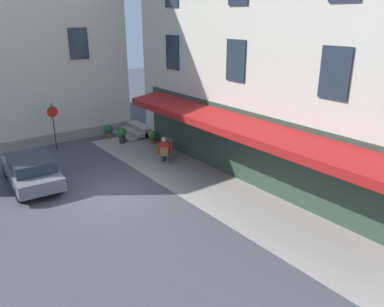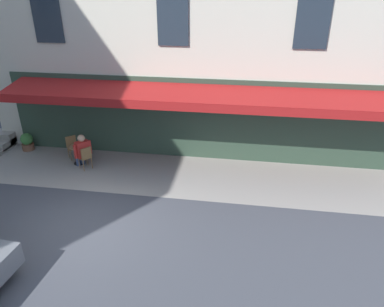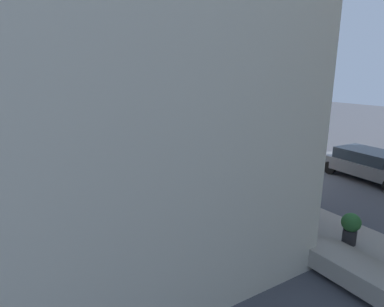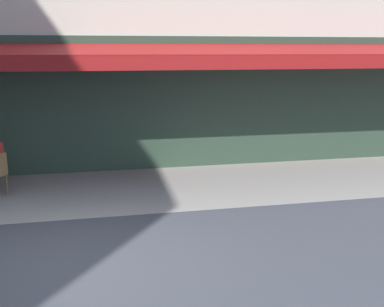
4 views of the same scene
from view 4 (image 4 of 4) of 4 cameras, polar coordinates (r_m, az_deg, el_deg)
The scene contains 2 objects.
ground_plane at distance 6.48m, azimuth -16.82°, elevation -13.91°, with size 70.00×70.00×0.00m, color #42444C.
sidewalk_cafe_terrace at distance 9.94m, azimuth 3.97°, elevation -3.75°, with size 20.50×3.20×0.01m, color gray.
Camera 4 is at (-0.69, 5.76, 2.89)m, focal length 41.68 mm.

